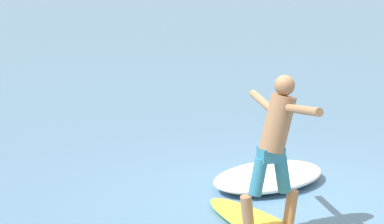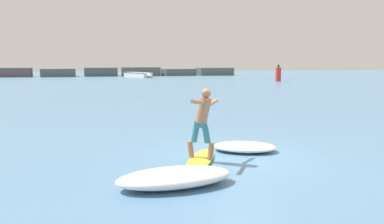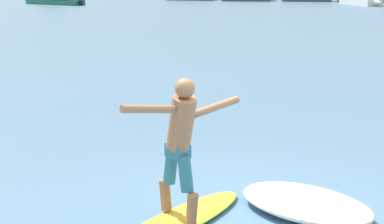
# 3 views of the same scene
# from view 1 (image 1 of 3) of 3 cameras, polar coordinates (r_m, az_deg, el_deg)

# --- Properties ---
(ground_plane) EXTENTS (200.00, 200.00, 0.00)m
(ground_plane) POSITION_cam_1_polar(r_m,az_deg,el_deg) (8.33, 8.57, -7.98)
(ground_plane) COLOR teal
(surfer) EXTENTS (1.08, 1.30, 1.71)m
(surfer) POSITION_cam_1_polar(r_m,az_deg,el_deg) (7.07, 7.48, -2.41)
(surfer) COLOR #966B49
(surfer) RESTS_ON surfboard
(wave_foam_at_nose) EXTENTS (2.00, 1.65, 0.24)m
(wave_foam_at_nose) POSITION_cam_1_polar(r_m,az_deg,el_deg) (8.90, 6.84, -5.70)
(wave_foam_at_nose) COLOR white
(wave_foam_at_nose) RESTS_ON ground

